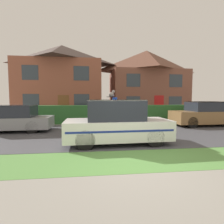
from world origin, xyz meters
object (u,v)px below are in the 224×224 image
Objects in this scene: neighbour_car_far at (204,114)px; house_left at (62,80)px; police_car at (117,123)px; cat at (112,94)px; neighbour_car_near at (12,119)px; house_right at (146,82)px.

house_left reaches higher than neighbour_car_far.
police_car is 1.13m from cat.
neighbour_car_far is at bearing 29.74° from police_car.
neighbour_car_near is 0.50× the size of house_left.
house_left is (-10.43, 9.07, 3.06)m from neighbour_car_far.
cat is 0.08× the size of neighbour_car_far.
police_car is 7.41m from neighbour_car_far.
house_right is at bearing -137.63° from neighbour_car_near.
cat is 7.66m from neighbour_car_far.
neighbour_car_far is (11.55, 0.74, 0.08)m from neighbour_car_near.
neighbour_car_far is at bearing -177.70° from neighbour_car_near.
police_car is at bearing 30.28° from neighbour_car_far.
cat is at bearing 29.47° from neighbour_car_far.
police_car is 0.48× the size of house_right.
house_left reaches higher than house_right.
neighbour_car_near is at bearing 147.25° from police_car.
cat is at bearing -73.09° from house_left.
neighbour_car_near is 11.58m from neighbour_car_far.
neighbour_car_far reaches higher than neighbour_car_near.
house_right reaches higher than cat.
cat is 0.04× the size of house_right.
house_right is at bearing 2.25° from house_left.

